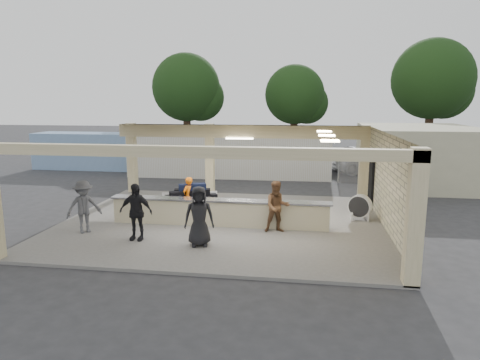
% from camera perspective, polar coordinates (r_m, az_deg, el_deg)
% --- Properties ---
extents(ground, '(120.00, 120.00, 0.00)m').
position_cam_1_polar(ground, '(16.47, -2.45, -5.86)').
color(ground, '#29292B').
rests_on(ground, ground).
extents(pavilion, '(12.01, 10.00, 3.55)m').
position_cam_1_polar(pavilion, '(16.74, -1.34, -0.82)').
color(pavilion, '#615E5A').
rests_on(pavilion, ground).
extents(baggage_counter, '(8.20, 0.58, 0.98)m').
position_cam_1_polar(baggage_counter, '(15.84, -2.81, -4.33)').
color(baggage_counter, '#C0B590').
rests_on(baggage_counter, pavilion).
extents(luggage_cart, '(2.57, 2.01, 1.32)m').
position_cam_1_polar(luggage_cart, '(17.05, -6.70, -2.55)').
color(luggage_cart, white).
rests_on(luggage_cart, pavilion).
extents(drum_fan, '(0.93, 0.66, 0.99)m').
position_cam_1_polar(drum_fan, '(17.14, 15.70, -3.42)').
color(drum_fan, white).
rests_on(drum_fan, pavilion).
extents(baggage_handler, '(0.54, 0.67, 1.61)m').
position_cam_1_polar(baggage_handler, '(16.93, -6.90, -2.30)').
color(baggage_handler, orange).
rests_on(baggage_handler, pavilion).
extents(passenger_a, '(0.95, 0.58, 1.82)m').
position_cam_1_polar(passenger_a, '(14.98, 4.98, -3.56)').
color(passenger_a, brown).
rests_on(passenger_a, pavilion).
extents(passenger_b, '(1.12, 0.42, 1.90)m').
position_cam_1_polar(passenger_b, '(14.50, -13.73, -4.13)').
color(passenger_b, black).
rests_on(passenger_b, pavilion).
extents(passenger_c, '(1.17, 1.10, 1.85)m').
position_cam_1_polar(passenger_c, '(15.82, -20.11, -3.36)').
color(passenger_c, '#494A4E').
rests_on(passenger_c, pavilion).
extents(passenger_d, '(1.00, 0.59, 1.92)m').
position_cam_1_polar(passenger_d, '(13.60, -5.47, -4.82)').
color(passenger_d, black).
rests_on(passenger_d, pavilion).
extents(car_white_a, '(6.05, 4.28, 1.57)m').
position_cam_1_polar(car_white_a, '(29.23, 17.26, 2.49)').
color(car_white_a, white).
rests_on(car_white_a, ground).
extents(car_white_b, '(5.28, 2.49, 1.61)m').
position_cam_1_polar(car_white_b, '(30.70, 24.87, 2.39)').
color(car_white_b, white).
rests_on(car_white_b, ground).
extents(car_dark, '(4.45, 1.85, 1.45)m').
position_cam_1_polar(car_dark, '(30.77, 15.63, 2.84)').
color(car_dark, black).
rests_on(car_dark, ground).
extents(container_white, '(12.39, 2.79, 2.67)m').
position_cam_1_polar(container_white, '(26.51, -1.45, 3.38)').
color(container_white, silver).
rests_on(container_white, ground).
extents(container_blue, '(9.46, 2.32, 2.46)m').
position_cam_1_polar(container_blue, '(30.87, -17.73, 3.70)').
color(container_blue, '#7FA0CC').
rests_on(container_blue, ground).
extents(fence, '(12.06, 0.06, 2.03)m').
position_cam_1_polar(fence, '(26.01, 26.31, 1.51)').
color(fence, gray).
rests_on(fence, ground).
extents(tree_left, '(6.60, 6.30, 9.00)m').
position_cam_1_polar(tree_left, '(41.10, -6.68, 11.81)').
color(tree_left, '#382619').
rests_on(tree_left, ground).
extents(tree_mid, '(6.00, 5.60, 8.00)m').
position_cam_1_polar(tree_mid, '(41.67, 7.73, 10.90)').
color(tree_mid, '#382619').
rests_on(tree_mid, ground).
extents(tree_right, '(7.20, 7.00, 10.00)m').
position_cam_1_polar(tree_right, '(42.22, 24.62, 11.75)').
color(tree_right, '#382619').
rests_on(tree_right, ground).
extents(adjacent_building, '(6.00, 8.00, 3.20)m').
position_cam_1_polar(adjacent_building, '(26.48, 22.67, 3.13)').
color(adjacent_building, '#BDB996').
rests_on(adjacent_building, ground).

